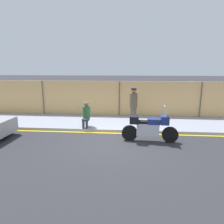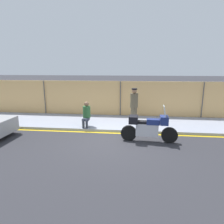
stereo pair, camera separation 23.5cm
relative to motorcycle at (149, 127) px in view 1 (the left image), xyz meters
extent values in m
plane|color=#2D2D33|center=(-1.43, -0.14, -0.62)|extent=(120.00, 120.00, 0.00)
cube|color=#8E93A3|center=(-1.43, 2.47, -0.56)|extent=(35.40, 2.93, 0.13)
cube|color=gold|center=(-1.43, 0.92, -0.62)|extent=(35.40, 0.18, 0.01)
cube|color=#E5B26B|center=(-1.43, 4.03, 0.48)|extent=(33.63, 0.08, 2.20)
cylinder|color=#4C4C51|center=(-6.20, 3.93, 0.48)|extent=(0.05, 0.05, 2.20)
cylinder|color=#4C4C51|center=(-1.43, 3.93, 0.48)|extent=(0.05, 0.05, 2.20)
cylinder|color=#4C4C51|center=(3.33, 3.93, 0.48)|extent=(0.05, 0.05, 2.20)
cylinder|color=black|center=(0.85, -0.04, -0.30)|extent=(0.66, 0.17, 0.65)
cylinder|color=black|center=(-0.80, 0.04, -0.30)|extent=(0.66, 0.17, 0.65)
cube|color=silver|center=(-0.06, 0.00, -0.10)|extent=(0.93, 0.33, 0.52)
cube|color=navy|center=(0.18, -0.01, 0.24)|extent=(0.54, 0.33, 0.22)
cube|color=black|center=(-0.16, 0.01, 0.20)|extent=(0.61, 0.31, 0.10)
cube|color=navy|center=(0.61, -0.03, 0.32)|extent=(0.34, 0.49, 0.34)
cube|color=silver|center=(0.61, -0.03, 0.70)|extent=(0.13, 0.42, 0.42)
cube|color=black|center=(-0.62, 0.03, 0.30)|extent=(0.39, 0.52, 0.30)
cylinder|color=brown|center=(-0.61, 2.69, -0.12)|extent=(0.34, 0.34, 0.76)
cylinder|color=brown|center=(-0.61, 2.69, 0.64)|extent=(0.42, 0.42, 0.76)
sphere|color=#A37556|center=(-0.61, 2.69, 1.16)|extent=(0.26, 0.26, 0.26)
cylinder|color=black|center=(-0.61, 2.69, 1.27)|extent=(0.30, 0.30, 0.06)
cylinder|color=#2D3342|center=(-3.02, 1.12, -0.30)|extent=(0.12, 0.12, 0.40)
cylinder|color=#2D3342|center=(-2.86, 1.12, -0.30)|extent=(0.12, 0.12, 0.40)
cube|color=#2D3342|center=(-2.94, 1.31, -0.10)|extent=(0.32, 0.40, 0.10)
cylinder|color=#2D6033|center=(-2.94, 1.51, 0.23)|extent=(0.37, 0.37, 0.56)
sphere|color=brown|center=(-2.94, 1.51, 0.63)|extent=(0.23, 0.23, 0.23)
cylinder|color=black|center=(-6.73, 0.47, -0.28)|extent=(0.69, 0.25, 0.68)
camera|label=1|loc=(-0.86, -7.97, 2.44)|focal=32.00mm
camera|label=2|loc=(-0.63, -7.94, 2.44)|focal=32.00mm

